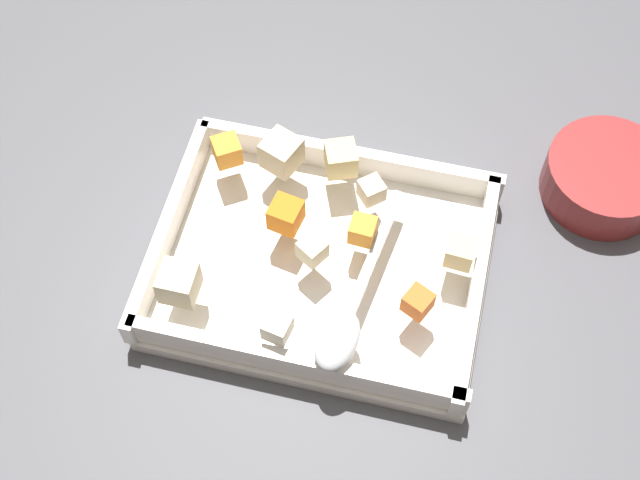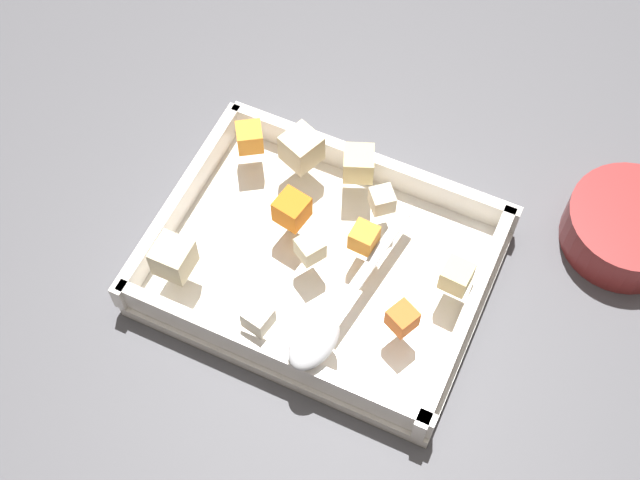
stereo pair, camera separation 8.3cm
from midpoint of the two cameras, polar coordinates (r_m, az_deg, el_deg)
ground_plane at (r=0.88m, az=2.86°, el=-2.45°), size 4.00×4.00×0.00m
baking_dish at (r=0.87m, az=2.73°, el=-1.69°), size 0.32×0.24×0.05m
carrot_chunk_near_left at (r=0.83m, az=5.70°, el=-0.09°), size 0.03×0.03×0.02m
carrot_chunk_mid_right at (r=0.89m, az=-1.92°, el=6.43°), size 0.04×0.04×0.03m
carrot_chunk_corner_se at (r=0.80m, az=8.31°, el=-5.30°), size 0.03×0.03×0.02m
carrot_chunk_far_left at (r=0.84m, az=0.98°, el=1.75°), size 0.03×0.03×0.03m
potato_chunk_near_right at (r=0.88m, az=5.22°, el=4.71°), size 0.04×0.04×0.03m
potato_chunk_heap_side at (r=0.83m, az=2.23°, el=-0.78°), size 0.03×0.03×0.02m
potato_chunk_corner_ne at (r=0.82m, az=-6.61°, el=-1.39°), size 0.03×0.03×0.03m
potato_chunk_rim_edge at (r=0.83m, az=11.67°, el=-2.55°), size 0.03×0.03×0.03m
potato_chunk_under_handle at (r=0.88m, az=1.50°, el=5.72°), size 0.04×0.04×0.03m
parsnip_chunk_mid_left at (r=0.86m, az=6.80°, el=2.36°), size 0.03×0.03×0.02m
parsnip_chunk_heap_top at (r=0.79m, az=-1.02°, el=-5.31°), size 0.03×0.03×0.02m
serving_spoon at (r=0.79m, az=3.16°, el=-6.08°), size 0.05×0.20×0.02m
small_prep_bowl at (r=0.94m, az=21.64°, el=0.53°), size 0.13×0.13×0.05m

